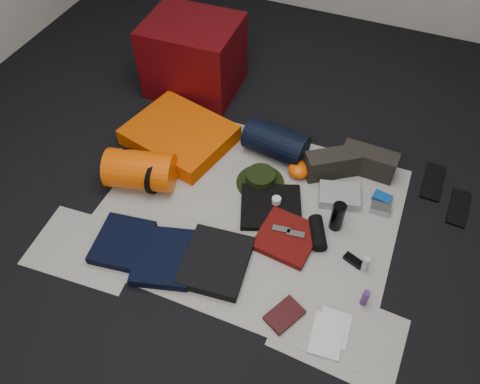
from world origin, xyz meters
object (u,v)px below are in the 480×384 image
at_px(stuff_sack, 140,170).
at_px(sleeping_pad, 180,135).
at_px(navy_duffel, 276,142).
at_px(red_cabinet, 194,56).
at_px(compact_camera, 380,209).
at_px(paperback_book, 284,315).
at_px(water_bottle, 337,216).

bearing_deg(stuff_sack, sleeping_pad, 84.07).
height_order(sleeping_pad, navy_duffel, navy_duffel).
bearing_deg(stuff_sack, red_cabinet, 96.83).
bearing_deg(red_cabinet, navy_duffel, -31.92).
distance_m(red_cabinet, compact_camera, 1.59).
height_order(red_cabinet, paperback_book, red_cabinet).
height_order(red_cabinet, sleeping_pad, red_cabinet).
distance_m(stuff_sack, compact_camera, 1.37).
bearing_deg(red_cabinet, compact_camera, -25.72).
relative_size(water_bottle, paperback_book, 1.02).
distance_m(sleeping_pad, paperback_book, 1.33).
relative_size(compact_camera, paperback_book, 0.62).
bearing_deg(sleeping_pad, stuff_sack, -95.93).
distance_m(water_bottle, paperback_book, 0.61).
height_order(sleeping_pad, stuff_sack, stuff_sack).
bearing_deg(stuff_sack, paperback_book, -24.68).
distance_m(red_cabinet, stuff_sack, 0.97).
distance_m(red_cabinet, navy_duffel, 0.88).
xyz_separation_m(compact_camera, paperback_book, (-0.29, -0.80, -0.01)).
relative_size(stuff_sack, compact_camera, 3.53).
bearing_deg(water_bottle, stuff_sack, -173.69).
bearing_deg(paperback_book, compact_camera, 96.95).
bearing_deg(sleeping_pad, red_cabinet, 105.69).
bearing_deg(stuff_sack, navy_duffel, 39.46).
xyz_separation_m(water_bottle, paperback_book, (-0.09, -0.60, -0.08)).
relative_size(stuff_sack, water_bottle, 2.13).
relative_size(sleeping_pad, compact_camera, 5.55).
height_order(red_cabinet, water_bottle, red_cabinet).
bearing_deg(red_cabinet, sleeping_pad, -76.34).
xyz_separation_m(stuff_sack, water_bottle, (1.12, 0.12, -0.02)).
xyz_separation_m(stuff_sack, paperback_book, (1.04, -0.48, -0.10)).
bearing_deg(paperback_book, red_cabinet, 155.87).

